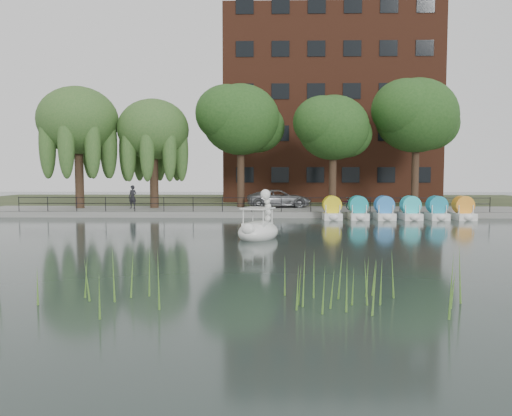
{
  "coord_description": "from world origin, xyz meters",
  "views": [
    {
      "loc": [
        1.07,
        -20.47,
        3.01
      ],
      "look_at": [
        0.5,
        4.0,
        1.3
      ],
      "focal_mm": 35.0,
      "sensor_mm": 36.0,
      "label": 1
    }
  ],
  "objects_px": {
    "minivan": "(279,197)",
    "pedestrian": "(133,195)",
    "swan_boat": "(259,228)",
    "bicycle": "(342,203)"
  },
  "relations": [
    {
      "from": "bicycle",
      "to": "swan_boat",
      "type": "xyz_separation_m",
      "value": [
        -5.71,
        -12.53,
        -0.41
      ]
    },
    {
      "from": "minivan",
      "to": "pedestrian",
      "type": "xyz_separation_m",
      "value": [
        -10.89,
        -1.42,
        0.21
      ]
    },
    {
      "from": "pedestrian",
      "to": "bicycle",
      "type": "bearing_deg",
      "value": 12.37
    },
    {
      "from": "minivan",
      "to": "swan_boat",
      "type": "height_order",
      "value": "swan_boat"
    },
    {
      "from": "minivan",
      "to": "pedestrian",
      "type": "height_order",
      "value": "pedestrian"
    },
    {
      "from": "minivan",
      "to": "swan_boat",
      "type": "distance_m",
      "value": 15.28
    },
    {
      "from": "bicycle",
      "to": "pedestrian",
      "type": "distance_m",
      "value": 15.38
    },
    {
      "from": "bicycle",
      "to": "pedestrian",
      "type": "bearing_deg",
      "value": 69.47
    },
    {
      "from": "minivan",
      "to": "pedestrian",
      "type": "distance_m",
      "value": 10.98
    },
    {
      "from": "pedestrian",
      "to": "swan_boat",
      "type": "height_order",
      "value": "pedestrian"
    }
  ]
}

